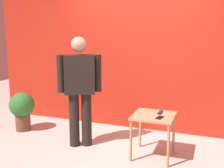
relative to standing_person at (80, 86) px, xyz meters
The scene contains 7 objects.
ground_plane 1.14m from the standing_person, 22.77° to the right, with size 12.00×12.00×0.00m, color #B7B2A8.
back_wall_red 1.36m from the standing_person, 61.59° to the left, with size 5.71×0.12×2.88m, color red.
standing_person is the anchor object (origin of this frame).
side_table 1.20m from the standing_person, ahead, with size 0.56×0.56×0.61m.
cell_phone 1.28m from the standing_person, ahead, with size 0.07×0.14×0.01m, color black.
tv_remote 1.24m from the standing_person, ahead, with size 0.04×0.17×0.02m, color black.
potted_plant 1.40m from the standing_person, 169.69° to the left, with size 0.44×0.44×0.69m.
Camera 1 is at (1.25, -3.28, 1.71)m, focal length 43.20 mm.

